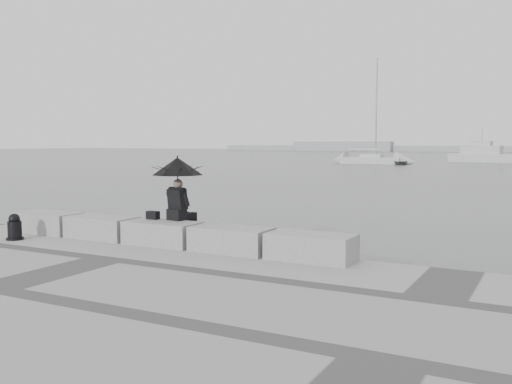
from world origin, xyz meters
The scene contains 13 objects.
ground centered at (0.00, 0.00, 0.00)m, with size 360.00×360.00×0.00m, color #45484A.
stone_block_far_left centered at (-3.40, -0.45, 0.75)m, with size 1.60×0.80×0.50m, color gray.
stone_block_left centered at (-1.70, -0.45, 0.75)m, with size 1.60×0.80×0.50m, color gray.
stone_block_centre centered at (0.00, -0.45, 0.75)m, with size 1.60×0.80×0.50m, color gray.
stone_block_right centered at (1.70, -0.45, 0.75)m, with size 1.60×0.80×0.50m, color gray.
stone_block_far_right centered at (3.40, -0.45, 0.75)m, with size 1.60×0.80×0.50m, color gray.
seated_person centered at (0.13, -0.07, 1.99)m, with size 1.12×1.12×1.39m.
bag centered at (-0.41, -0.24, 1.09)m, with size 0.27×0.16×0.18m, color black.
mooring_bollard centered at (-3.27, -1.51, 0.75)m, with size 0.38×0.38×0.60m.
distant_landmass centered at (-8.14, 154.51, 0.90)m, with size 180.00×8.00×2.80m.
sailboat_left centered at (-13.00, 58.39, 0.53)m, with size 7.56×2.71×12.90m.
motor_cruiser centered at (-0.84, 70.71, 0.89)m, with size 10.27×4.22×4.50m.
dinghy centered at (-9.29, 57.46, 0.30)m, with size 3.54×1.50×0.60m, color slate.
Camera 1 is at (7.37, -10.05, 2.68)m, focal length 40.00 mm.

